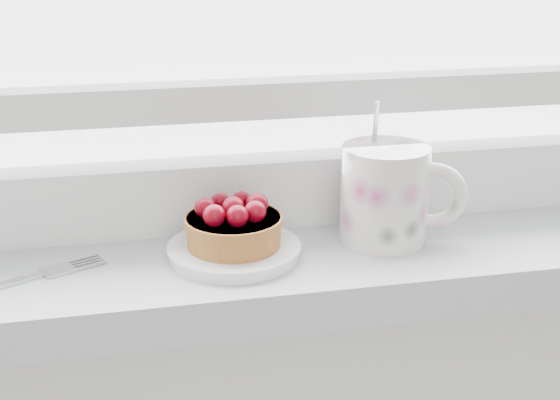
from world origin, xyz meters
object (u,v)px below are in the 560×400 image
object	(u,v)px
raspberry_tart	(234,225)
fork	(6,284)
floral_mug	(388,193)
saucer	(234,251)

from	to	relation	value
raspberry_tart	fork	distance (m)	0.20
raspberry_tart	floral_mug	bearing A→B (deg)	3.03
raspberry_tart	saucer	bearing A→B (deg)	107.43
floral_mug	fork	bearing A→B (deg)	-175.83
saucer	fork	world-z (taller)	saucer
raspberry_tart	fork	xyz separation A→B (m)	(-0.20, -0.02, -0.03)
saucer	raspberry_tart	world-z (taller)	raspberry_tart
raspberry_tart	floral_mug	size ratio (longest dim) A/B	0.67
raspberry_tart	floral_mug	distance (m)	0.15
fork	saucer	bearing A→B (deg)	5.10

